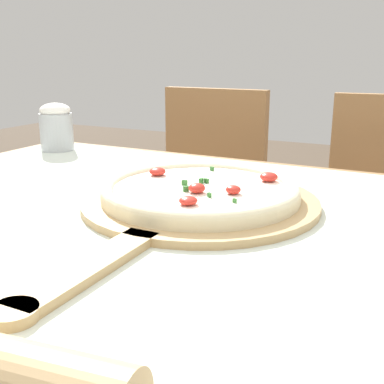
# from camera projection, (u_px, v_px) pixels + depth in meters

# --- Properties ---
(dining_table) EXTENTS (1.24, 1.05, 0.75)m
(dining_table) POSITION_uv_depth(u_px,v_px,m) (135.00, 291.00, 0.73)
(dining_table) COLOR olive
(dining_table) RESTS_ON ground_plane
(towel_cloth) EXTENTS (1.16, 0.97, 0.00)m
(towel_cloth) POSITION_uv_depth(u_px,v_px,m) (133.00, 226.00, 0.70)
(towel_cloth) COLOR silver
(towel_cloth) RESTS_ON dining_table
(pizza_peel) EXTENTS (0.39, 0.62, 0.01)m
(pizza_peel) POSITION_uv_depth(u_px,v_px,m) (194.00, 205.00, 0.77)
(pizza_peel) COLOR tan
(pizza_peel) RESTS_ON towel_cloth
(pizza) EXTENTS (0.32, 0.32, 0.03)m
(pizza) POSITION_uv_depth(u_px,v_px,m) (200.00, 190.00, 0.79)
(pizza) COLOR beige
(pizza) RESTS_ON pizza_peel
(chair_left) EXTENTS (0.41, 0.41, 0.88)m
(chair_left) POSITION_uv_depth(u_px,v_px,m) (202.00, 200.00, 1.66)
(chair_left) COLOR #A37547
(chair_left) RESTS_ON ground_plane
(flour_cup) EXTENTS (0.08, 0.08, 0.12)m
(flour_cup) POSITION_uv_depth(u_px,v_px,m) (56.00, 126.00, 1.24)
(flour_cup) COLOR #B2B7BC
(flour_cup) RESTS_ON towel_cloth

